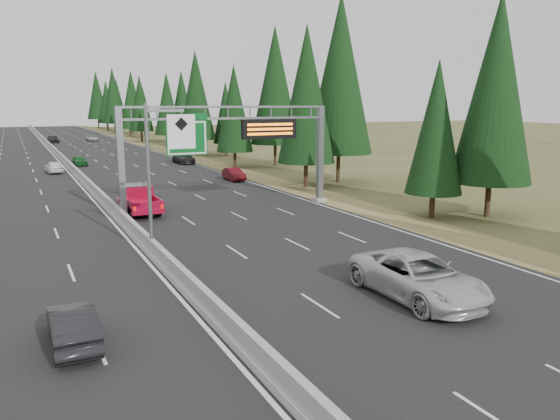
{
  "coord_description": "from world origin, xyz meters",
  "views": [
    {
      "loc": [
        -6.3,
        -3.42,
        8.03
      ],
      "look_at": [
        5.2,
        20.0,
        2.93
      ],
      "focal_mm": 35.0,
      "sensor_mm": 36.0,
      "label": 1
    }
  ],
  "objects": [
    {
      "name": "road",
      "position": [
        0.0,
        80.0,
        0.04
      ],
      "size": [
        32.0,
        260.0,
        0.08
      ],
      "primitive_type": "cube",
      "color": "black",
      "rests_on": "ground"
    },
    {
      "name": "shoulder_right",
      "position": [
        17.8,
        80.0,
        0.03
      ],
      "size": [
        3.6,
        260.0,
        0.06
      ],
      "primitive_type": "cube",
      "color": "olive",
      "rests_on": "ground"
    },
    {
      "name": "median_barrier",
      "position": [
        0.0,
        80.0,
        0.41
      ],
      "size": [
        0.7,
        260.0,
        0.85
      ],
      "color": "gray",
      "rests_on": "road"
    },
    {
      "name": "sign_gantry",
      "position": [
        8.92,
        34.88,
        5.27
      ],
      "size": [
        16.75,
        0.98,
        7.8
      ],
      "color": "slate",
      "rests_on": "road"
    },
    {
      "name": "hov_sign_pole",
      "position": [
        0.58,
        24.97,
        4.72
      ],
      "size": [
        2.8,
        0.5,
        8.0
      ],
      "color": "slate",
      "rests_on": "road"
    },
    {
      "name": "tree_row_right",
      "position": [
        22.12,
        70.89,
        9.23
      ],
      "size": [
        11.91,
        240.34,
        18.82
      ],
      "color": "black",
      "rests_on": "ground"
    },
    {
      "name": "silver_minivan",
      "position": [
        8.34,
        13.45,
        1.0
      ],
      "size": [
        3.06,
        6.61,
        1.84
      ],
      "primitive_type": "imported",
      "rotation": [
        0.0,
        0.0,
        0.0
      ],
      "color": "#B9B9BE",
      "rests_on": "road"
    },
    {
      "name": "red_pickup",
      "position": [
        1.79,
        37.11,
        1.19
      ],
      "size": [
        2.2,
        6.15,
        2.01
      ],
      "color": "black",
      "rests_on": "road"
    },
    {
      "name": "car_ahead_green",
      "position": [
        1.5,
        72.03,
        0.73
      ],
      "size": [
        1.81,
        3.9,
        1.29
      ],
      "primitive_type": "imported",
      "rotation": [
        0.0,
        0.0,
        0.08
      ],
      "color": "#155D21",
      "rests_on": "road"
    },
    {
      "name": "car_ahead_dkred",
      "position": [
        14.5,
        49.98,
        0.73
      ],
      "size": [
        1.42,
        3.94,
        1.29
      ],
      "primitive_type": "imported",
      "rotation": [
        0.0,
        0.0,
        -0.01
      ],
      "color": "#500B12",
      "rests_on": "road"
    },
    {
      "name": "car_ahead_dkgrey",
      "position": [
        14.5,
        68.71,
        0.84
      ],
      "size": [
        2.19,
        5.29,
        1.53
      ],
      "primitive_type": "imported",
      "rotation": [
        0.0,
        0.0,
        -0.01
      ],
      "color": "black",
      "rests_on": "road"
    },
    {
      "name": "car_ahead_white",
      "position": [
        9.54,
        121.55,
        0.72
      ],
      "size": [
        2.2,
        4.64,
        1.28
      ],
      "primitive_type": "imported",
      "rotation": [
        0.0,
        0.0,
        0.02
      ],
      "color": "#B7B7B7",
      "rests_on": "road"
    },
    {
      "name": "car_ahead_far",
      "position": [
        1.5,
        119.31,
        0.89
      ],
      "size": [
        2.32,
        4.89,
        1.61
      ],
      "primitive_type": "imported",
      "rotation": [
        0.0,
        0.0,
        0.09
      ],
      "color": "black",
      "rests_on": "road"
    },
    {
      "name": "car_onc_near",
      "position": [
        -4.98,
        15.0,
        0.76
      ],
      "size": [
        1.45,
        4.13,
        1.36
      ],
      "primitive_type": "imported",
      "rotation": [
        0.0,
        0.0,
        3.14
      ],
      "color": "black",
      "rests_on": "road"
    },
    {
      "name": "car_onc_white",
      "position": [
        -2.11,
        65.01,
        0.78
      ],
      "size": [
        2.04,
        4.25,
        1.4
      ],
      "primitive_type": "imported",
      "rotation": [
        0.0,
        0.0,
        3.24
      ],
      "color": "white",
      "rests_on": "road"
    }
  ]
}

